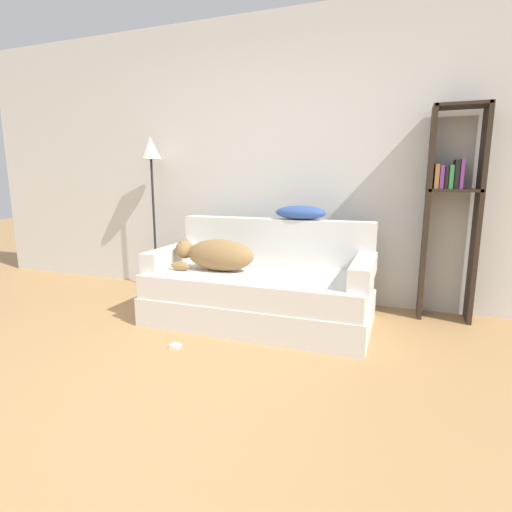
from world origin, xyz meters
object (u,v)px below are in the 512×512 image
couch (260,297)px  throw_pillow (301,213)px  floor_lamp (152,168)px  dog (216,255)px  laptop (287,274)px  bookshelf (452,203)px  power_adapter (175,346)px

couch → throw_pillow: throw_pillow is taller
throw_pillow → couch: bearing=-119.3°
throw_pillow → floor_lamp: 1.70m
throw_pillow → floor_lamp: size_ratio=0.28×
couch → dog: dog is taller
couch → laptop: 0.34m
floor_lamp → laptop: bearing=-20.7°
floor_lamp → bookshelf: bearing=0.6°
dog → laptop: size_ratio=2.17×
laptop → floor_lamp: 1.97m
dog → laptop: (0.61, 0.03, -0.12)m
throw_pillow → bookshelf: 1.24m
couch → power_adapter: (-0.38, -0.73, -0.20)m
dog → power_adapter: bearing=-91.1°
couch → dog: size_ratio=2.55×
laptop → floor_lamp: bearing=155.0°
bookshelf → power_adapter: bearing=-143.7°
dog → couch: bearing=11.6°
power_adapter → dog: bearing=88.9°
bookshelf → laptop: bearing=-151.5°
laptop → power_adapter: size_ratio=4.99×
laptop → throw_pillow: throw_pillow is taller
throw_pillow → bookshelf: size_ratio=0.26×
dog → laptop: bearing=3.0°
floor_lamp → power_adapter: bearing=-51.9°
laptop → floor_lamp: floor_lamp is taller
laptop → throw_pillow: size_ratio=0.72×
bookshelf → power_adapter: size_ratio=26.76×
couch → floor_lamp: floor_lamp is taller
throw_pillow → bookshelf: bookshelf is taller
laptop → bookshelf: size_ratio=0.19×
dog → throw_pillow: 0.84m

